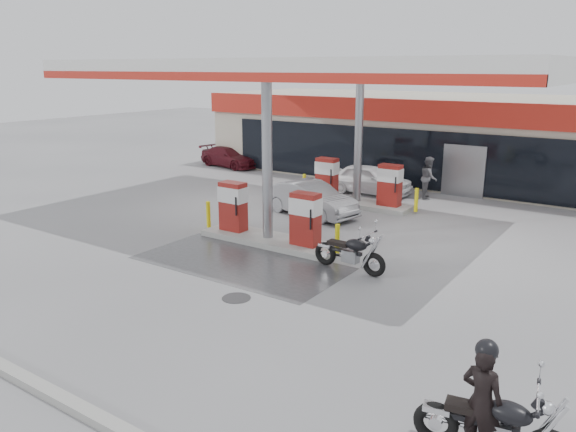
# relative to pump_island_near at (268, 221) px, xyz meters

# --- Properties ---
(ground) EXTENTS (90.00, 90.00, 0.00)m
(ground) POSITION_rel_pump_island_near_xyz_m (0.00, -2.00, -0.71)
(ground) COLOR gray
(ground) RESTS_ON ground
(wet_patch) EXTENTS (6.00, 3.00, 0.00)m
(wet_patch) POSITION_rel_pump_island_near_xyz_m (0.50, -2.00, -0.71)
(wet_patch) COLOR #4C4C4F
(wet_patch) RESTS_ON ground
(drain_cover) EXTENTS (0.70, 0.70, 0.01)m
(drain_cover) POSITION_rel_pump_island_near_xyz_m (2.00, -4.00, -0.71)
(drain_cover) COLOR #38383A
(drain_cover) RESTS_ON ground
(store_building) EXTENTS (22.00, 8.22, 4.00)m
(store_building) POSITION_rel_pump_island_near_xyz_m (0.01, 13.94, 1.30)
(store_building) COLOR beige
(store_building) RESTS_ON ground
(canopy) EXTENTS (16.00, 10.02, 5.51)m
(canopy) POSITION_rel_pump_island_near_xyz_m (0.00, 3.00, 4.56)
(canopy) COLOR silver
(canopy) RESTS_ON ground
(pump_island_near) EXTENTS (5.14, 1.30, 1.78)m
(pump_island_near) POSITION_rel_pump_island_near_xyz_m (0.00, 0.00, 0.00)
(pump_island_near) COLOR #9E9E99
(pump_island_near) RESTS_ON ground
(pump_island_far) EXTENTS (5.14, 1.30, 1.78)m
(pump_island_far) POSITION_rel_pump_island_near_xyz_m (0.00, 6.00, 0.00)
(pump_island_far) COLOR #9E9E99
(pump_island_far) RESTS_ON ground
(main_motorcycle) EXTENTS (2.18, 0.83, 1.12)m
(main_motorcycle) POSITION_rel_pump_island_near_xyz_m (8.62, -6.34, -0.21)
(main_motorcycle) COLOR black
(main_motorcycle) RESTS_ON ground
(biker_main) EXTENTS (0.68, 0.51, 1.69)m
(biker_main) POSITION_rel_pump_island_near_xyz_m (8.42, -6.38, 0.14)
(biker_main) COLOR black
(biker_main) RESTS_ON ground
(parked_motorcycle) EXTENTS (2.20, 0.84, 1.13)m
(parked_motorcycle) POSITION_rel_pump_island_near_xyz_m (3.36, -0.80, -0.21)
(parked_motorcycle) COLOR black
(parked_motorcycle) RESTS_ON ground
(sedan_white) EXTENTS (3.81, 1.63, 1.28)m
(sedan_white) POSITION_rel_pump_island_near_xyz_m (-0.55, 8.20, -0.07)
(sedan_white) COLOR white
(sedan_white) RESTS_ON ground
(attendant) EXTENTS (0.93, 1.04, 1.76)m
(attendant) POSITION_rel_pump_island_near_xyz_m (1.91, 8.80, 0.17)
(attendant) COLOR slate
(attendant) RESTS_ON ground
(hatchback_silver) EXTENTS (4.01, 2.07, 1.26)m
(hatchback_silver) POSITION_rel_pump_island_near_xyz_m (-0.68, 3.60, -0.08)
(hatchback_silver) COLOR gray
(hatchback_silver) RESTS_ON ground
(parked_car_left) EXTENTS (3.97, 2.09, 1.10)m
(parked_car_left) POSITION_rel_pump_island_near_xyz_m (-10.00, 10.00, -0.16)
(parked_car_left) COLOR #54121B
(parked_car_left) RESTS_ON ground
(parked_car_right) EXTENTS (4.04, 2.91, 1.02)m
(parked_car_right) POSITION_rel_pump_island_near_xyz_m (4.50, 12.00, -0.20)
(parked_car_right) COLOR #531812
(parked_car_right) RESTS_ON ground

